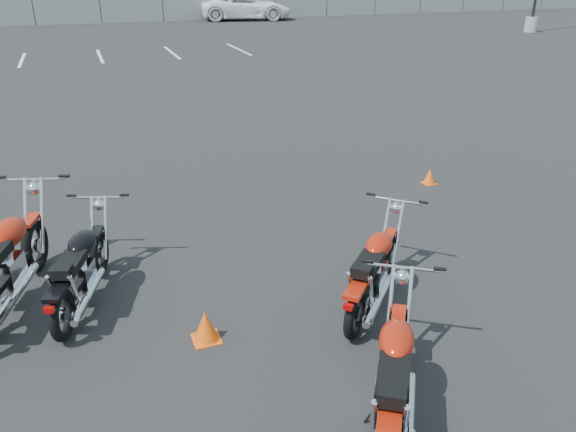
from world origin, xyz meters
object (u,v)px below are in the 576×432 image
object	(u,v)px
motorcycle_rear_red	(394,377)
motorcycle_third_red	(374,270)
motorcycle_front_red	(7,264)
motorcycle_second_black	(81,269)

from	to	relation	value
motorcycle_rear_red	motorcycle_third_red	bearing A→B (deg)	66.84
motorcycle_front_red	motorcycle_third_red	size ratio (longest dim) A/B	1.40
motorcycle_second_black	motorcycle_rear_red	distance (m)	3.62
motorcycle_front_red	motorcycle_rear_red	bearing A→B (deg)	-44.34
motorcycle_third_red	motorcycle_rear_red	xyz separation A→B (m)	(-0.70, -1.63, 0.01)
motorcycle_front_red	motorcycle_second_black	size ratio (longest dim) A/B	1.21
motorcycle_front_red	motorcycle_third_red	distance (m)	4.02
motorcycle_second_black	motorcycle_third_red	world-z (taller)	motorcycle_third_red
motorcycle_second_black	motorcycle_rear_red	world-z (taller)	motorcycle_rear_red
motorcycle_third_red	motorcycle_second_black	bearing A→B (deg)	159.16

